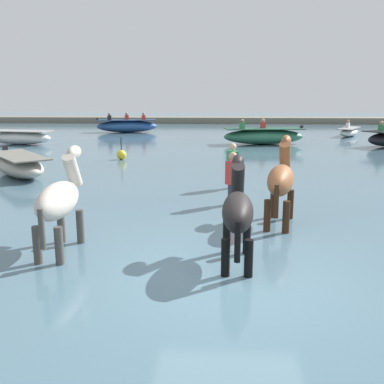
% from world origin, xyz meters
% --- Properties ---
extents(ground_plane, '(120.00, 120.00, 0.00)m').
position_xyz_m(ground_plane, '(0.00, 0.00, 0.00)').
color(ground_plane, '#756B56').
extents(water_surface, '(90.00, 90.00, 0.38)m').
position_xyz_m(water_surface, '(0.00, 10.00, 0.19)').
color(water_surface, '#476675').
rests_on(water_surface, ground).
extents(horse_lead_black, '(0.53, 1.80, 1.97)m').
position_xyz_m(horse_lead_black, '(0.09, 0.42, 1.16)').
color(horse_lead_black, black).
rests_on(horse_lead_black, ground).
extents(horse_trailing_pinto, '(0.53, 1.88, 2.05)m').
position_xyz_m(horse_trailing_pinto, '(-2.80, 0.77, 1.22)').
color(horse_trailing_pinto, beige).
rests_on(horse_trailing_pinto, ground).
extents(horse_flank_chestnut, '(0.83, 1.93, 2.09)m').
position_xyz_m(horse_flank_chestnut, '(1.04, 2.57, 1.24)').
color(horse_flank_chestnut, brown).
rests_on(horse_flank_chestnut, ground).
extents(boat_distant_west, '(2.12, 2.91, 0.99)m').
position_xyz_m(boat_distant_west, '(7.88, 21.54, 0.64)').
color(boat_distant_west, silver).
rests_on(boat_distant_west, water_surface).
extents(boat_mid_channel, '(2.95, 3.21, 0.82)m').
position_xyz_m(boat_mid_channel, '(-6.49, 7.43, 0.72)').
color(boat_mid_channel, '#B2AD9E').
rests_on(boat_mid_channel, water_surface).
extents(boat_near_port, '(4.28, 1.96, 1.30)m').
position_xyz_m(boat_near_port, '(2.19, 16.87, 0.79)').
color(boat_near_port, '#337556').
rests_on(boat_near_port, water_surface).
extents(boat_far_inshore, '(3.60, 1.71, 0.84)m').
position_xyz_m(boat_far_inshore, '(-10.35, 16.15, 0.73)').
color(boat_far_inshore, silver).
rests_on(boat_far_inshore, water_surface).
extents(boat_distant_east, '(4.20, 2.08, 1.31)m').
position_xyz_m(boat_distant_east, '(-6.24, 23.56, 0.80)').
color(boat_distant_east, '#28518E').
rests_on(boat_distant_east, water_surface).
extents(person_wading_mid, '(0.33, 0.38, 1.63)m').
position_xyz_m(person_wading_mid, '(0.20, 5.93, 0.87)').
color(person_wading_mid, '#383842').
rests_on(person_wading_mid, ground).
extents(person_onlooker_left, '(0.35, 0.38, 1.63)m').
position_xyz_m(person_onlooker_left, '(0.14, 4.09, 0.87)').
color(person_onlooker_left, '#383842').
rests_on(person_onlooker_left, ground).
extents(channel_buoy, '(0.38, 0.38, 0.88)m').
position_xyz_m(channel_buoy, '(-3.99, 11.13, 0.58)').
color(channel_buoy, yellow).
rests_on(channel_buoy, water_surface).
extents(far_shoreline, '(80.00, 2.40, 0.89)m').
position_xyz_m(far_shoreline, '(0.00, 33.44, 0.44)').
color(far_shoreline, '#706B5B').
rests_on(far_shoreline, ground).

